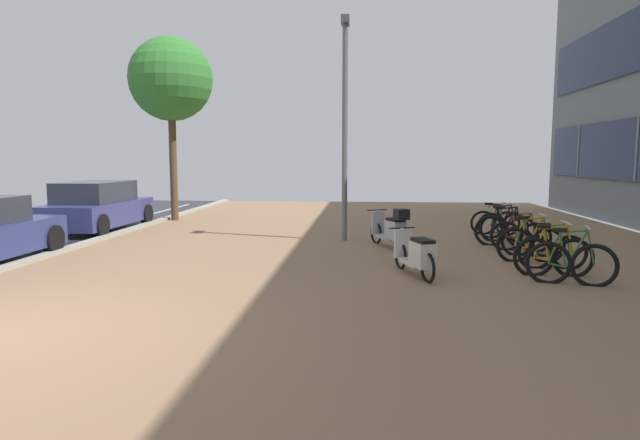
% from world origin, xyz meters
% --- Properties ---
extents(ground, '(21.00, 40.00, 0.13)m').
position_xyz_m(ground, '(1.43, 0.00, -0.02)').
color(ground, '#27242F').
extents(bicycle_rack_00, '(1.40, 0.51, 1.01)m').
position_xyz_m(bicycle_rack_00, '(7.72, 3.27, 0.35)').
color(bicycle_rack_00, black).
rests_on(bicycle_rack_00, ground).
extents(bicycle_rack_01, '(1.39, 0.48, 0.99)m').
position_xyz_m(bicycle_rack_01, '(7.66, 3.93, 0.35)').
color(bicycle_rack_01, black).
rests_on(bicycle_rack_01, ground).
extents(bicycle_rack_02, '(1.31, 0.48, 0.94)m').
position_xyz_m(bicycle_rack_02, '(7.86, 4.58, 0.33)').
color(bicycle_rack_02, black).
rests_on(bicycle_rack_02, ground).
extents(bicycle_rack_03, '(1.37, 0.48, 1.00)m').
position_xyz_m(bicycle_rack_03, '(7.66, 5.24, 0.35)').
color(bicycle_rack_03, black).
rests_on(bicycle_rack_03, ground).
extents(bicycle_rack_04, '(1.27, 0.47, 0.93)m').
position_xyz_m(bicycle_rack_04, '(7.89, 5.90, 0.33)').
color(bicycle_rack_04, black).
rests_on(bicycle_rack_04, ground).
extents(bicycle_rack_05, '(1.30, 0.48, 0.96)m').
position_xyz_m(bicycle_rack_05, '(7.83, 6.56, 0.34)').
color(bicycle_rack_05, black).
rests_on(bicycle_rack_05, ground).
extents(bicycle_rack_06, '(1.44, 0.49, 1.03)m').
position_xyz_m(bicycle_rack_06, '(7.67, 7.22, 0.36)').
color(bicycle_rack_06, black).
rests_on(bicycle_rack_06, ground).
extents(bicycle_rack_07, '(1.32, 0.49, 0.98)m').
position_xyz_m(bicycle_rack_07, '(7.88, 7.88, 0.34)').
color(bicycle_rack_07, black).
rests_on(bicycle_rack_07, ground).
extents(bicycle_rack_08, '(1.30, 0.48, 0.96)m').
position_xyz_m(bicycle_rack_08, '(7.93, 8.53, 0.34)').
color(bicycle_rack_08, black).
rests_on(bicycle_rack_08, ground).
extents(bicycle_rack_09, '(1.32, 0.48, 0.94)m').
position_xyz_m(bicycle_rack_09, '(7.89, 9.19, 0.33)').
color(bicycle_rack_09, black).
rests_on(bicycle_rack_09, ground).
extents(scooter_near, '(0.94, 1.69, 0.99)m').
position_xyz_m(scooter_near, '(4.95, 6.67, 0.45)').
color(scooter_near, black).
rests_on(scooter_near, ground).
extents(scooter_mid, '(0.77, 1.68, 0.82)m').
position_xyz_m(scooter_mid, '(5.24, 3.69, 0.39)').
color(scooter_mid, black).
rests_on(scooter_mid, ground).
extents(parked_car_far, '(1.84, 4.02, 1.41)m').
position_xyz_m(parked_car_far, '(-3.40, 9.21, 0.67)').
color(parked_car_far, navy).
rests_on(parked_car_far, ground).
extents(lamp_post, '(0.20, 0.52, 5.49)m').
position_xyz_m(lamp_post, '(3.82, 7.78, 3.06)').
color(lamp_post, slate).
rests_on(lamp_post, ground).
extents(street_tree, '(2.72, 2.72, 6.01)m').
position_xyz_m(street_tree, '(-2.05, 11.85, 4.62)').
color(street_tree, brown).
rests_on(street_tree, ground).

